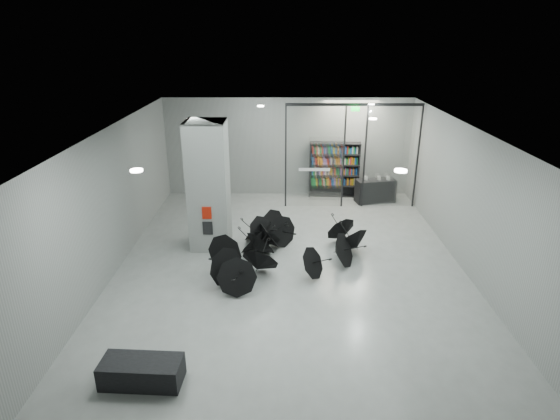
{
  "coord_description": "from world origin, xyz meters",
  "views": [
    {
      "loc": [
        -0.25,
        -11.26,
        6.42
      ],
      "look_at": [
        -0.3,
        1.5,
        1.4
      ],
      "focal_mm": 29.17,
      "sensor_mm": 36.0,
      "label": 1
    }
  ],
  "objects_px": {
    "column": "(209,186)",
    "umbrella_cluster": "(276,249)",
    "bench": "(142,372)",
    "bookshelf": "(334,170)",
    "shop_counter": "(375,191)"
  },
  "relations": [
    {
      "from": "shop_counter",
      "to": "umbrella_cluster",
      "type": "relative_size",
      "value": 0.29
    },
    {
      "from": "column",
      "to": "umbrella_cluster",
      "type": "bearing_deg",
      "value": -25.46
    },
    {
      "from": "column",
      "to": "bench",
      "type": "bearing_deg",
      "value": -94.31
    },
    {
      "from": "bench",
      "to": "bookshelf",
      "type": "relative_size",
      "value": 0.69
    },
    {
      "from": "shop_counter",
      "to": "umbrella_cluster",
      "type": "bearing_deg",
      "value": -139.34
    },
    {
      "from": "column",
      "to": "shop_counter",
      "type": "xyz_separation_m",
      "value": [
        6.01,
        4.01,
        -1.53
      ]
    },
    {
      "from": "bench",
      "to": "bookshelf",
      "type": "distance_m",
      "value": 12.02
    },
    {
      "from": "bookshelf",
      "to": "bench",
      "type": "bearing_deg",
      "value": -109.26
    },
    {
      "from": "umbrella_cluster",
      "to": "bookshelf",
      "type": "bearing_deg",
      "value": 68.04
    },
    {
      "from": "bench",
      "to": "bookshelf",
      "type": "bearing_deg",
      "value": 69.15
    },
    {
      "from": "bench",
      "to": "umbrella_cluster",
      "type": "relative_size",
      "value": 0.3
    },
    {
      "from": "bench",
      "to": "umbrella_cluster",
      "type": "xyz_separation_m",
      "value": [
        2.56,
        5.2,
        0.07
      ]
    },
    {
      "from": "bookshelf",
      "to": "umbrella_cluster",
      "type": "height_order",
      "value": "bookshelf"
    },
    {
      "from": "bookshelf",
      "to": "umbrella_cluster",
      "type": "xyz_separation_m",
      "value": [
        -2.32,
        -5.75,
        -0.81
      ]
    },
    {
      "from": "column",
      "to": "umbrella_cluster",
      "type": "xyz_separation_m",
      "value": [
        2.1,
        -1.0,
        -1.68
      ]
    }
  ]
}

